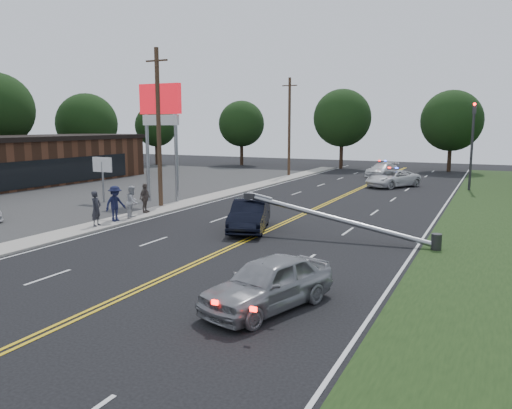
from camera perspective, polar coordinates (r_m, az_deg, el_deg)
The scene contains 23 objects.
ground at distance 18.09m, azimuth -9.91°, elevation -8.02°, with size 120.00×120.00×0.00m, color black.
parking_lot at distance 38.91m, azimuth -25.50°, elevation 0.42°, with size 25.00×60.00×0.01m, color #2D2D2D.
sidewalk at distance 30.78m, azimuth -11.81°, elevation -0.86°, with size 1.80×70.00×0.12m, color #A09B91.
centerline_yellow at distance 26.58m, azimuth 2.73°, elevation -2.34°, with size 0.36×80.00×0.00m, color gold.
pylon_sign at distance 34.80m, azimuth -10.86°, elevation 10.12°, with size 3.20×0.35×8.00m.
small_sign at distance 35.62m, azimuth -17.15°, elevation 3.95°, with size 1.60×0.14×3.10m.
traffic_signal at distance 44.04m, azimuth 23.50°, elevation 6.96°, with size 0.28×0.41×7.05m.
fallen_streetlight at distance 23.20m, azimuth 10.35°, elevation -1.88°, with size 9.36×0.44×1.91m.
utility_pole_mid at distance 32.42m, azimuth -11.07°, elevation 8.59°, with size 1.60×0.28×10.00m.
utility_pole_far at distance 51.75m, azimuth 3.82°, elevation 8.86°, with size 1.60×0.28×10.00m.
tree_3 at distance 63.58m, azimuth -18.76°, elevation 8.72°, with size 7.19×7.19×8.99m.
tree_4 at distance 68.35m, azimuth -11.37°, elevation 8.81°, with size 5.51×5.51×7.91m.
tree_5 at distance 66.07m, azimuth -1.67°, elevation 9.21°, with size 5.96×5.96×8.40m.
tree_6 at distance 61.65m, azimuth 9.82°, elevation 9.71°, with size 6.90×6.90×9.53m.
tree_7 at distance 61.03m, azimuth 21.45°, elevation 8.90°, with size 6.83×6.83×9.16m.
crashed_sedan at distance 25.13m, azimuth -0.74°, elevation -1.22°, with size 1.64×4.71×1.55m, color black.
waiting_sedan at distance 14.59m, azimuth 1.40°, elevation -8.94°, with size 1.80×4.48×1.52m, color gray.
emergency_a at distance 44.37m, azimuth 15.34°, elevation 2.87°, with size 2.38×5.16×1.43m, color silver.
emergency_b at distance 52.94m, azimuth 14.20°, elevation 3.86°, with size 1.95×4.81×1.40m, color silver.
bystander_a at distance 26.91m, azimuth -17.80°, elevation -0.44°, with size 0.66×0.43×1.81m, color #26262D.
bystander_b at distance 28.77m, azimuth -13.93°, elevation 0.31°, with size 0.87×0.68×1.80m, color #B4B4B9.
bystander_c at distance 27.94m, azimuth -15.78°, elevation 0.11°, with size 1.24×0.71×1.92m, color #161938.
bystander_d at distance 30.22m, azimuth -12.59°, elevation 0.73°, with size 1.03×0.43×1.75m, color #574C46.
Camera 1 is at (10.17, -13.99, 5.28)m, focal length 35.00 mm.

